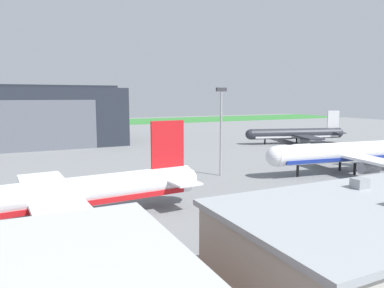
{
  "coord_description": "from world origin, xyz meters",
  "views": [
    {
      "loc": [
        -21.18,
        -60.12,
        17.09
      ],
      "look_at": [
        15.53,
        16.11,
        5.76
      ],
      "focal_mm": 33.31,
      "sensor_mm": 36.0,
      "label": 1
    }
  ],
  "objects": [
    {
      "name": "airliner_near_right",
      "position": [
        42.94,
        -4.19,
        4.58
      ],
      "size": [
        37.81,
        33.55,
        14.42
      ],
      "color": "white",
      "rests_on": "ground_plane"
    },
    {
      "name": "ground_plane",
      "position": [
        0.0,
        0.0,
        0.0
      ],
      "size": [
        440.0,
        440.0,
        0.0
      ],
      "primitive_type": "plane",
      "color": "slate"
    },
    {
      "name": "airliner_near_left",
      "position": [
        -18.65,
        -10.83,
        3.87
      ],
      "size": [
        45.6,
        35.46,
        13.41
      ],
      "color": "silver",
      "rests_on": "ground_plane"
    },
    {
      "name": "apron_light_mast",
      "position": [
        17.32,
        5.54,
        11.1
      ],
      "size": [
        2.4,
        0.5,
        18.93
      ],
      "color": "#99999E",
      "rests_on": "ground_plane"
    },
    {
      "name": "airliner_far_left",
      "position": [
        68.68,
        39.44,
        3.54
      ],
      "size": [
        36.33,
        28.94,
        11.91
      ],
      "color": "#282B33",
      "rests_on": "ground_plane"
    },
    {
      "name": "grass_field_strip",
      "position": [
        0.0,
        178.2,
        0.04
      ],
      "size": [
        440.0,
        56.0,
        0.08
      ],
      "primitive_type": "cube",
      "color": "#337C35",
      "rests_on": "ground_plane"
    }
  ]
}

